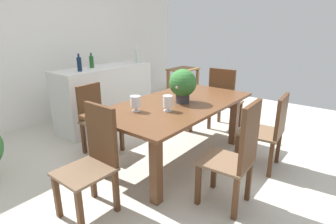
# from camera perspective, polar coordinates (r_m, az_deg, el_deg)

# --- Properties ---
(ground_plane) EXTENTS (7.04, 7.04, 0.00)m
(ground_plane) POSITION_cam_1_polar(r_m,az_deg,el_deg) (3.54, 1.00, -9.37)
(ground_plane) COLOR beige
(back_wall) EXTENTS (6.40, 0.10, 2.60)m
(back_wall) POSITION_cam_1_polar(r_m,az_deg,el_deg) (5.14, -23.48, 12.97)
(back_wall) COLOR white
(back_wall) RESTS_ON ground
(dining_table) EXTENTS (2.01, 1.07, 0.74)m
(dining_table) POSITION_cam_1_polar(r_m,az_deg,el_deg) (3.26, 1.91, 0.14)
(dining_table) COLOR brown
(dining_table) RESTS_ON ground
(chair_far_left) EXTENTS (0.44, 0.47, 0.90)m
(chair_far_left) POSITION_cam_1_polar(r_m,az_deg,el_deg) (3.64, -14.96, -0.74)
(chair_far_left) COLOR #4C2D19
(chair_far_left) RESTS_ON ground
(chair_foot_end) EXTENTS (0.49, 0.47, 1.00)m
(chair_foot_end) POSITION_cam_1_polar(r_m,az_deg,el_deg) (4.31, 11.66, 3.06)
(chair_foot_end) COLOR #4C2D19
(chair_foot_end) RESTS_ON ground
(chair_near_left) EXTENTS (0.43, 0.46, 1.02)m
(chair_near_left) POSITION_cam_1_polar(r_m,az_deg,el_deg) (2.48, 14.47, -8.46)
(chair_near_left) COLOR #4C2D19
(chair_near_left) RESTS_ON ground
(chair_near_right) EXTENTS (0.51, 0.49, 0.89)m
(chair_near_right) POSITION_cam_1_polar(r_m,az_deg,el_deg) (3.30, 20.69, -3.22)
(chair_near_right) COLOR #4C2D19
(chair_near_right) RESTS_ON ground
(chair_head_end) EXTENTS (0.45, 0.42, 0.98)m
(chair_head_end) POSITION_cam_1_polar(r_m,az_deg,el_deg) (2.47, -15.46, -9.12)
(chair_head_end) COLOR #4C2D19
(chair_head_end) RESTS_ON ground
(flower_centerpiece) EXTENTS (0.33, 0.32, 0.40)m
(flower_centerpiece) POSITION_cam_1_polar(r_m,az_deg,el_deg) (3.18, 3.13, 5.92)
(flower_centerpiece) COLOR #333338
(flower_centerpiece) RESTS_ON dining_table
(crystal_vase_left) EXTENTS (0.11, 0.11, 0.17)m
(crystal_vase_left) POSITION_cam_1_polar(r_m,az_deg,el_deg) (2.89, -6.89, 2.10)
(crystal_vase_left) COLOR silver
(crystal_vase_left) RESTS_ON dining_table
(crystal_vase_center_near) EXTENTS (0.11, 0.11, 0.17)m
(crystal_vase_center_near) POSITION_cam_1_polar(r_m,az_deg,el_deg) (2.88, -0.06, 2.12)
(crystal_vase_center_near) COLOR silver
(crystal_vase_center_near) RESTS_ON dining_table
(wine_glass) EXTENTS (0.06, 0.06, 0.14)m
(wine_glass) POSITION_cam_1_polar(r_m,az_deg,el_deg) (3.10, -7.39, 3.09)
(wine_glass) COLOR silver
(wine_glass) RESTS_ON dining_table
(kitchen_counter) EXTENTS (1.65, 0.56, 0.98)m
(kitchen_counter) POSITION_cam_1_polar(r_m,az_deg,el_deg) (4.60, -13.09, 3.27)
(kitchen_counter) COLOR silver
(kitchen_counter) RESTS_ON ground
(wine_bottle_dark) EXTENTS (0.07, 0.07, 0.25)m
(wine_bottle_dark) POSITION_cam_1_polar(r_m,az_deg,el_deg) (4.15, -18.27, 9.64)
(wine_bottle_dark) COLOR #0F1E38
(wine_bottle_dark) RESTS_ON kitchen_counter
(wine_bottle_clear) EXTENTS (0.08, 0.08, 0.27)m
(wine_bottle_clear) POSITION_cam_1_polar(r_m,az_deg,el_deg) (4.85, -6.39, 11.62)
(wine_bottle_clear) COLOR #B2BFB7
(wine_bottle_clear) RESTS_ON kitchen_counter
(wine_bottle_amber) EXTENTS (0.07, 0.07, 0.23)m
(wine_bottle_amber) POSITION_cam_1_polar(r_m,az_deg,el_deg) (4.43, -15.88, 10.21)
(wine_bottle_amber) COLOR #194C1E
(wine_bottle_amber) RESTS_ON kitchen_counter
(side_table) EXTENTS (0.61, 0.45, 0.76)m
(side_table) POSITION_cam_1_polar(r_m,az_deg,el_deg) (5.65, 3.20, 7.08)
(side_table) COLOR brown
(side_table) RESTS_ON ground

